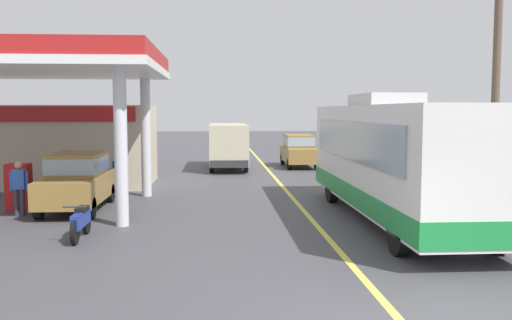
{
  "coord_description": "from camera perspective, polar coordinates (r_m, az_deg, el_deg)",
  "views": [
    {
      "loc": [
        -2.76,
        -7.69,
        3.17
      ],
      "look_at": [
        -1.5,
        10.0,
        1.6
      ],
      "focal_mm": 38.99,
      "sensor_mm": 36.0,
      "label": 1
    }
  ],
  "objects": [
    {
      "name": "minibus_opposing_lane",
      "position": [
        30.59,
        -2.89,
        1.86
      ],
      "size": [
        2.04,
        6.13,
        2.44
      ],
      "color": "#BFB799",
      "rests_on": "ground"
    },
    {
      "name": "car_at_pump",
      "position": [
        18.69,
        -17.83,
        -1.81
      ],
      "size": [
        1.7,
        4.2,
        1.82
      ],
      "color": "olive",
      "rests_on": "ground"
    },
    {
      "name": "lane_divider_stripe",
      "position": [
        23.08,
        2.84,
        -2.84
      ],
      "size": [
        0.16,
        50.0,
        0.01
      ],
      "primitive_type": "cube",
      "color": "#D8CC4C",
      "rests_on": "ground"
    },
    {
      "name": "motorcycle_parked_forecourt",
      "position": [
        14.51,
        -17.52,
        -6.0
      ],
      "size": [
        0.55,
        1.8,
        0.92
      ],
      "color": "black",
      "rests_on": "ground"
    },
    {
      "name": "gas_station_roadside",
      "position": [
        23.14,
        -19.93,
        3.41
      ],
      "size": [
        9.1,
        11.95,
        5.1
      ],
      "color": "#B21E1E",
      "rests_on": "ground"
    },
    {
      "name": "car_trailing_behind_bus",
      "position": [
        31.67,
        4.41,
        1.13
      ],
      "size": [
        1.7,
        4.2,
        1.82
      ],
      "color": "olive",
      "rests_on": "ground"
    },
    {
      "name": "ground",
      "position": [
        28.01,
        1.61,
        -1.45
      ],
      "size": [
        120.0,
        120.0,
        0.0
      ],
      "primitive_type": "plane",
      "color": "#424247"
    },
    {
      "name": "pedestrian_by_shop",
      "position": [
        20.78,
        -13.77,
        -1.27
      ],
      "size": [
        0.55,
        0.22,
        1.66
      ],
      "color": "#33333F",
      "rests_on": "ground"
    },
    {
      "name": "coach_bus_main",
      "position": [
        16.51,
        13.95,
        -0.13
      ],
      "size": [
        2.6,
        11.04,
        3.69
      ],
      "color": "white",
      "rests_on": "ground"
    },
    {
      "name": "pedestrian_near_pump",
      "position": [
        18.19,
        -23.14,
        -2.42
      ],
      "size": [
        0.55,
        0.22,
        1.66
      ],
      "color": "#33333F",
      "rests_on": "ground"
    },
    {
      "name": "utility_pole_roadside",
      "position": [
        18.32,
        23.39,
        7.3
      ],
      "size": [
        1.8,
        0.24,
        7.68
      ],
      "color": "brown",
      "rests_on": "ground"
    }
  ]
}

